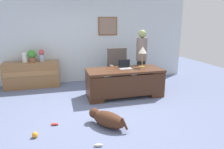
{
  "coord_description": "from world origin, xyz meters",
  "views": [
    {
      "loc": [
        -0.87,
        -4.09,
        1.93
      ],
      "look_at": [
        0.3,
        0.3,
        0.75
      ],
      "focal_mm": 32.42,
      "sensor_mm": 36.0,
      "label": 1
    }
  ],
  "objects_px": {
    "credenza": "(32,75)",
    "laptop": "(125,66)",
    "dog_toy_ball": "(35,135)",
    "dog_toy_plush": "(98,145)",
    "desk": "(125,82)",
    "vase_empty": "(25,57)",
    "armchair": "(118,69)",
    "dog_toy_bone": "(55,124)",
    "vase_with_flowers": "(42,55)",
    "potted_plant": "(32,55)",
    "desk_lamp": "(143,51)",
    "person_standing": "(141,58)",
    "dog_lying": "(107,119)"
  },
  "relations": [
    {
      "from": "dog_lying",
      "to": "dog_toy_ball",
      "type": "height_order",
      "value": "dog_lying"
    },
    {
      "from": "armchair",
      "to": "credenza",
      "type": "bearing_deg",
      "value": 169.5
    },
    {
      "from": "potted_plant",
      "to": "vase_empty",
      "type": "bearing_deg",
      "value": 180.0
    },
    {
      "from": "desk_lamp",
      "to": "potted_plant",
      "type": "height_order",
      "value": "desk_lamp"
    },
    {
      "from": "desk",
      "to": "dog_toy_plush",
      "type": "xyz_separation_m",
      "value": [
        -1.13,
        -2.07,
        -0.38
      ]
    },
    {
      "from": "credenza",
      "to": "dog_toy_ball",
      "type": "relative_size",
      "value": 15.85
    },
    {
      "from": "dog_lying",
      "to": "desk_lamp",
      "type": "bearing_deg",
      "value": 49.34
    },
    {
      "from": "dog_toy_plush",
      "to": "dog_toy_bone",
      "type": "bearing_deg",
      "value": 127.25
    },
    {
      "from": "potted_plant",
      "to": "person_standing",
      "type": "bearing_deg",
      "value": -14.62
    },
    {
      "from": "vase_empty",
      "to": "dog_toy_bone",
      "type": "xyz_separation_m",
      "value": [
        0.82,
        -2.65,
        -0.9
      ]
    },
    {
      "from": "credenza",
      "to": "vase_empty",
      "type": "height_order",
      "value": "vase_empty"
    },
    {
      "from": "laptop",
      "to": "dog_toy_plush",
      "type": "distance_m",
      "value": 2.58
    },
    {
      "from": "vase_empty",
      "to": "armchair",
      "type": "bearing_deg",
      "value": -9.91
    },
    {
      "from": "armchair",
      "to": "dog_lying",
      "type": "height_order",
      "value": "armchair"
    },
    {
      "from": "dog_toy_bone",
      "to": "person_standing",
      "type": "bearing_deg",
      "value": 35.81
    },
    {
      "from": "desk_lamp",
      "to": "dog_lying",
      "type": "bearing_deg",
      "value": -130.66
    },
    {
      "from": "laptop",
      "to": "dog_toy_ball",
      "type": "bearing_deg",
      "value": -142.86
    },
    {
      "from": "armchair",
      "to": "dog_toy_ball",
      "type": "xyz_separation_m",
      "value": [
        -2.25,
        -2.52,
        -0.46
      ]
    },
    {
      "from": "credenza",
      "to": "laptop",
      "type": "bearing_deg",
      "value": -28.75
    },
    {
      "from": "armchair",
      "to": "potted_plant",
      "type": "relative_size",
      "value": 3.2
    },
    {
      "from": "vase_empty",
      "to": "potted_plant",
      "type": "distance_m",
      "value": 0.21
    },
    {
      "from": "desk_lamp",
      "to": "vase_empty",
      "type": "distance_m",
      "value": 3.44
    },
    {
      "from": "armchair",
      "to": "dog_lying",
      "type": "relative_size",
      "value": 1.56
    },
    {
      "from": "armchair",
      "to": "vase_empty",
      "type": "bearing_deg",
      "value": 170.09
    },
    {
      "from": "vase_empty",
      "to": "potted_plant",
      "type": "relative_size",
      "value": 0.82
    },
    {
      "from": "person_standing",
      "to": "dog_toy_ball",
      "type": "bearing_deg",
      "value": -142.68
    },
    {
      "from": "vase_with_flowers",
      "to": "potted_plant",
      "type": "relative_size",
      "value": 1.02
    },
    {
      "from": "potted_plant",
      "to": "dog_lying",
      "type": "bearing_deg",
      "value": -61.84
    },
    {
      "from": "dog_toy_ball",
      "to": "dog_toy_plush",
      "type": "bearing_deg",
      "value": -28.44
    },
    {
      "from": "desk_lamp",
      "to": "dog_toy_ball",
      "type": "xyz_separation_m",
      "value": [
        -2.66,
        -1.65,
        -1.13
      ]
    },
    {
      "from": "dog_lying",
      "to": "laptop",
      "type": "bearing_deg",
      "value": 61.18
    },
    {
      "from": "person_standing",
      "to": "potted_plant",
      "type": "xyz_separation_m",
      "value": [
        -3.15,
        0.82,
        0.09
      ]
    },
    {
      "from": "dog_lying",
      "to": "desk_lamp",
      "type": "xyz_separation_m",
      "value": [
        1.37,
        1.59,
        1.03
      ]
    },
    {
      "from": "desk",
      "to": "vase_empty",
      "type": "distance_m",
      "value": 3.05
    },
    {
      "from": "dog_lying",
      "to": "desk_lamp",
      "type": "distance_m",
      "value": 2.34
    },
    {
      "from": "person_standing",
      "to": "vase_empty",
      "type": "distance_m",
      "value": 3.45
    },
    {
      "from": "desk",
      "to": "dog_lying",
      "type": "xyz_separation_m",
      "value": [
        -0.84,
        -1.47,
        -0.25
      ]
    },
    {
      "from": "desk_lamp",
      "to": "dog_toy_ball",
      "type": "relative_size",
      "value": 5.65
    },
    {
      "from": "desk_lamp",
      "to": "dog_toy_bone",
      "type": "bearing_deg",
      "value": -150.89
    },
    {
      "from": "dog_toy_plush",
      "to": "laptop",
      "type": "bearing_deg",
      "value": 62.01
    },
    {
      "from": "laptop",
      "to": "credenza",
      "type": "bearing_deg",
      "value": 151.25
    },
    {
      "from": "desk_lamp",
      "to": "dog_toy_bone",
      "type": "distance_m",
      "value": 2.91
    },
    {
      "from": "person_standing",
      "to": "credenza",
      "type": "bearing_deg",
      "value": 165.6
    },
    {
      "from": "vase_with_flowers",
      "to": "dog_toy_plush",
      "type": "distance_m",
      "value": 3.81
    },
    {
      "from": "vase_with_flowers",
      "to": "laptop",
      "type": "bearing_deg",
      "value": -32.16
    },
    {
      "from": "desk",
      "to": "armchair",
      "type": "relative_size",
      "value": 1.72
    },
    {
      "from": "desk_lamp",
      "to": "dog_toy_bone",
      "type": "relative_size",
      "value": 3.86
    },
    {
      "from": "armchair",
      "to": "vase_with_flowers",
      "type": "xyz_separation_m",
      "value": [
        -2.26,
        0.48,
        0.48
      ]
    },
    {
      "from": "credenza",
      "to": "desk",
      "type": "bearing_deg",
      "value": -30.88
    },
    {
      "from": "credenza",
      "to": "laptop",
      "type": "relative_size",
      "value": 4.98
    }
  ]
}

